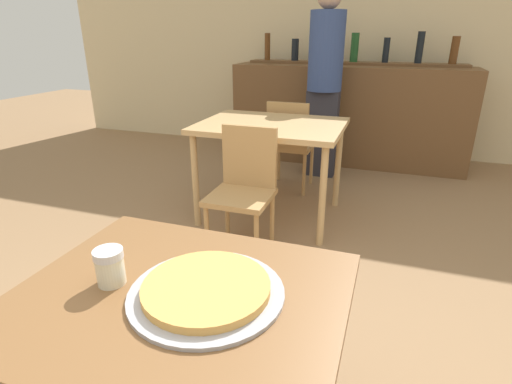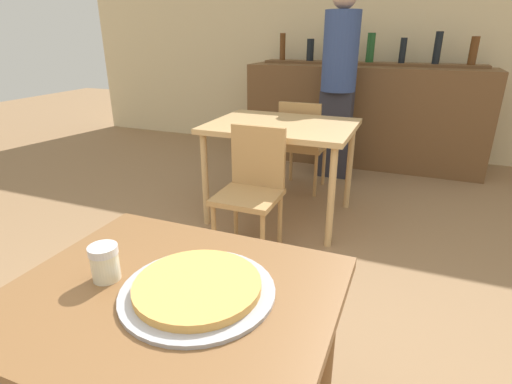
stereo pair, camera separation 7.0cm
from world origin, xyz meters
name	(u,v)px [view 1 (the left image)]	position (x,y,z in m)	size (l,w,h in m)	color
wall_back	(359,35)	(0.00, 4.39, 1.40)	(8.00, 0.05, 2.80)	beige
dining_table_near	(180,324)	(0.00, 0.00, 0.66)	(0.91, 0.76, 0.76)	brown
dining_table_far	(271,134)	(-0.39, 2.14, 0.69)	(1.10, 0.86, 0.78)	tan
bar_counter	(347,115)	(0.00, 3.88, 0.54)	(2.60, 0.56, 1.09)	brown
bar_back_shelf	(355,57)	(0.01, 4.02, 1.17)	(2.39, 0.24, 0.35)	brown
chair_far_side_front	(244,183)	(-0.39, 1.54, 0.49)	(0.40, 0.40, 0.86)	tan
chair_far_side_back	(290,140)	(-0.39, 2.74, 0.49)	(0.40, 0.40, 0.86)	tan
pizza_tray	(206,290)	(0.08, 0.03, 0.78)	(0.43, 0.43, 0.04)	#A3A3A8
cheese_shaker	(110,266)	(-0.20, -0.01, 0.81)	(0.08, 0.08, 0.11)	beige
person_standing	(325,77)	(-0.19, 3.30, 1.02)	(0.34, 0.34, 1.85)	#2D2D38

